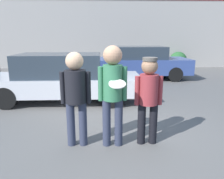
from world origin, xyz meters
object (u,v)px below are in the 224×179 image
person_left (76,91)px  parked_car_near (62,78)px  person_middle_with_frisbee (113,87)px  person_right (149,94)px  parked_car_far (141,62)px  shrub (178,60)px

person_left → parked_car_near: size_ratio=0.36×
person_middle_with_frisbee → person_right: (0.65, 0.06, -0.14)m
parked_car_far → shrub: size_ratio=4.11×
person_middle_with_frisbee → parked_car_near: size_ratio=0.38×
person_middle_with_frisbee → shrub: (4.59, 9.85, -0.58)m
person_middle_with_frisbee → shrub: 10.88m
parked_car_near → shrub: (6.02, 6.83, -0.19)m
parked_car_near → shrub: bearing=48.6°
person_right → shrub: person_right is taller
person_middle_with_frisbee → parked_car_far: (1.70, 6.69, -0.34)m
person_middle_with_frisbee → shrub: size_ratio=1.71×
person_left → parked_car_far: person_left is taller
parked_car_far → shrub: (2.89, 3.16, -0.24)m
person_middle_with_frisbee → parked_car_near: 3.36m
person_middle_with_frisbee → person_left: bearing=176.6°
person_left → person_middle_with_frisbee: person_middle_with_frisbee is taller
person_right → shrub: 10.56m
person_right → person_left: bearing=-179.3°
person_right → parked_car_far: person_right is taller
person_left → parked_car_far: size_ratio=0.39×
person_left → parked_car_near: person_left is taller
parked_car_far → person_left: bearing=-109.5°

